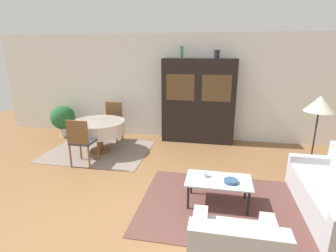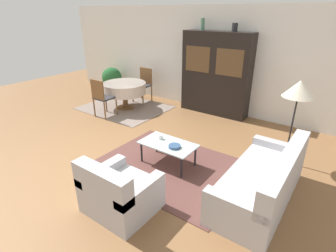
{
  "view_description": "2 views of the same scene",
  "coord_description": "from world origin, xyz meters",
  "px_view_note": "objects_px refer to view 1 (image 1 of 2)",
  "views": [
    {
      "loc": [
        1.07,
        -3.13,
        2.31
      ],
      "look_at": [
        0.2,
        1.4,
        0.95
      ],
      "focal_mm": 28.0,
      "sensor_mm": 36.0,
      "label": 1
    },
    {
      "loc": [
        3.54,
        -2.8,
        2.54
      ],
      "look_at": [
        1.15,
        0.51,
        0.75
      ],
      "focal_mm": 28.0,
      "sensor_mm": 36.0,
      "label": 2
    }
  ],
  "objects_px": {
    "floor_lamp": "(320,106)",
    "bowl": "(231,181)",
    "coffee_table": "(218,182)",
    "display_cabinet": "(198,101)",
    "vase_tall": "(181,52)",
    "dining_chair_near": "(81,139)",
    "dining_table": "(99,128)",
    "dining_chair_far": "(113,119)",
    "cup": "(205,174)",
    "potted_plant": "(63,118)",
    "vase_short": "(217,54)"
  },
  "relations": [
    {
      "from": "coffee_table",
      "to": "potted_plant",
      "type": "height_order",
      "value": "potted_plant"
    },
    {
      "from": "coffee_table",
      "to": "potted_plant",
      "type": "distance_m",
      "value": 4.94
    },
    {
      "from": "bowl",
      "to": "coffee_table",
      "type": "bearing_deg",
      "value": 162.39
    },
    {
      "from": "dining_table",
      "to": "potted_plant",
      "type": "xyz_separation_m",
      "value": [
        -1.48,
        0.9,
        -0.08
      ]
    },
    {
      "from": "bowl",
      "to": "potted_plant",
      "type": "relative_size",
      "value": 0.24
    },
    {
      "from": "vase_tall",
      "to": "bowl",
      "type": "bearing_deg",
      "value": -67.95
    },
    {
      "from": "bowl",
      "to": "vase_tall",
      "type": "distance_m",
      "value": 3.63
    },
    {
      "from": "dining_chair_near",
      "to": "potted_plant",
      "type": "relative_size",
      "value": 1.17
    },
    {
      "from": "floor_lamp",
      "to": "bowl",
      "type": "height_order",
      "value": "floor_lamp"
    },
    {
      "from": "coffee_table",
      "to": "bowl",
      "type": "relative_size",
      "value": 4.78
    },
    {
      "from": "cup",
      "to": "bowl",
      "type": "bearing_deg",
      "value": -17.44
    },
    {
      "from": "dining_chair_far",
      "to": "cup",
      "type": "distance_m",
      "value": 3.51
    },
    {
      "from": "dining_chair_near",
      "to": "potted_plant",
      "type": "xyz_separation_m",
      "value": [
        -1.48,
        1.71,
        -0.08
      ]
    },
    {
      "from": "dining_chair_near",
      "to": "dining_chair_far",
      "type": "relative_size",
      "value": 1.0
    },
    {
      "from": "dining_table",
      "to": "dining_chair_far",
      "type": "bearing_deg",
      "value": 90.0
    },
    {
      "from": "floor_lamp",
      "to": "vase_tall",
      "type": "height_order",
      "value": "vase_tall"
    },
    {
      "from": "dining_table",
      "to": "dining_chair_near",
      "type": "height_order",
      "value": "dining_chair_near"
    },
    {
      "from": "dining_table",
      "to": "display_cabinet",
      "type": "bearing_deg",
      "value": 28.12
    },
    {
      "from": "display_cabinet",
      "to": "vase_short",
      "type": "distance_m",
      "value": 1.21
    },
    {
      "from": "dining_table",
      "to": "vase_short",
      "type": "relative_size",
      "value": 6.05
    },
    {
      "from": "dining_chair_far",
      "to": "floor_lamp",
      "type": "bearing_deg",
      "value": 164.79
    },
    {
      "from": "cup",
      "to": "potted_plant",
      "type": "distance_m",
      "value": 4.72
    },
    {
      "from": "display_cabinet",
      "to": "cup",
      "type": "xyz_separation_m",
      "value": [
        0.34,
        -2.8,
        -0.59
      ]
    },
    {
      "from": "dining_chair_far",
      "to": "cup",
      "type": "relative_size",
      "value": 11.67
    },
    {
      "from": "dining_table",
      "to": "bowl",
      "type": "bearing_deg",
      "value": -31.22
    },
    {
      "from": "display_cabinet",
      "to": "floor_lamp",
      "type": "height_order",
      "value": "display_cabinet"
    },
    {
      "from": "dining_chair_far",
      "to": "cup",
      "type": "height_order",
      "value": "dining_chair_far"
    },
    {
      "from": "dining_table",
      "to": "dining_chair_far",
      "type": "xyz_separation_m",
      "value": [
        0.0,
        0.81,
        -0.01
      ]
    },
    {
      "from": "cup",
      "to": "vase_tall",
      "type": "height_order",
      "value": "vase_tall"
    },
    {
      "from": "dining_table",
      "to": "vase_tall",
      "type": "xyz_separation_m",
      "value": [
        1.72,
        1.16,
        1.66
      ]
    },
    {
      "from": "dining_table",
      "to": "dining_chair_near",
      "type": "bearing_deg",
      "value": -90.0
    },
    {
      "from": "coffee_table",
      "to": "display_cabinet",
      "type": "relative_size",
      "value": 0.47
    },
    {
      "from": "dining_chair_far",
      "to": "vase_short",
      "type": "distance_m",
      "value": 3.06
    },
    {
      "from": "floor_lamp",
      "to": "dining_table",
      "type": "bearing_deg",
      "value": 174.98
    },
    {
      "from": "vase_short",
      "to": "potted_plant",
      "type": "distance_m",
      "value": 4.39
    },
    {
      "from": "floor_lamp",
      "to": "vase_short",
      "type": "relative_size",
      "value": 7.77
    },
    {
      "from": "vase_tall",
      "to": "potted_plant",
      "type": "xyz_separation_m",
      "value": [
        -3.19,
        -0.26,
        -1.74
      ]
    },
    {
      "from": "cup",
      "to": "potted_plant",
      "type": "bearing_deg",
      "value": 147.56
    },
    {
      "from": "vase_short",
      "to": "potted_plant",
      "type": "xyz_separation_m",
      "value": [
        -4.04,
        -0.26,
        -1.7
      ]
    },
    {
      "from": "coffee_table",
      "to": "vase_tall",
      "type": "distance_m",
      "value": 3.56
    },
    {
      "from": "coffee_table",
      "to": "vase_short",
      "type": "xyz_separation_m",
      "value": [
        -0.16,
        2.86,
        1.82
      ]
    },
    {
      "from": "display_cabinet",
      "to": "dining_chair_near",
      "type": "relative_size",
      "value": 2.13
    },
    {
      "from": "dining_table",
      "to": "cup",
      "type": "relative_size",
      "value": 14.05
    },
    {
      "from": "dining_chair_far",
      "to": "potted_plant",
      "type": "bearing_deg",
      "value": -3.23
    },
    {
      "from": "cup",
      "to": "vase_short",
      "type": "bearing_deg",
      "value": 88.77
    },
    {
      "from": "bowl",
      "to": "dining_table",
      "type": "bearing_deg",
      "value": 148.78
    },
    {
      "from": "dining_chair_near",
      "to": "vase_tall",
      "type": "relative_size",
      "value": 3.43
    },
    {
      "from": "coffee_table",
      "to": "dining_chair_far",
      "type": "height_order",
      "value": "dining_chair_far"
    },
    {
      "from": "cup",
      "to": "dining_chair_far",
      "type": "bearing_deg",
      "value": 135.68
    },
    {
      "from": "display_cabinet",
      "to": "dining_chair_near",
      "type": "distance_m",
      "value": 2.97
    }
  ]
}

